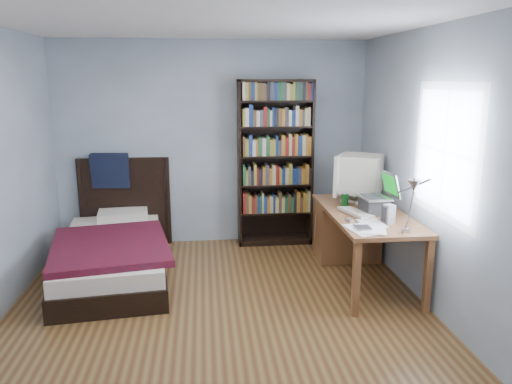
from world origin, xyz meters
TOP-DOWN VIEW (x-y plane):
  - room at (0.03, -0.00)m, footprint 4.20×4.24m
  - desk at (1.50, 1.09)m, footprint 0.75×1.64m
  - crt_monitor at (1.55, 1.09)m, footprint 0.63×0.57m
  - laptop at (1.58, 0.58)m, footprint 0.36×0.36m
  - desk_lamp at (1.52, -0.41)m, footprint 0.22×0.48m
  - keyboard at (1.38, 0.57)m, footprint 0.29×0.45m
  - speaker at (1.58, 0.23)m, footprint 0.11×0.11m
  - soda_can at (1.36, 0.90)m, footprint 0.07×0.07m
  - mouse at (1.50, 0.91)m, footprint 0.06×0.10m
  - phone_silver at (1.25, 0.33)m, footprint 0.07×0.11m
  - phone_grey at (1.26, 0.15)m, footprint 0.05×0.09m
  - external_drive at (1.29, 0.05)m, footprint 0.12×0.12m
  - bookshelf at (0.76, 1.94)m, footprint 0.91×0.30m
  - bed at (-1.09, 1.13)m, footprint 1.34×2.20m

SIDE VIEW (x-z plane):
  - bed at x=-1.09m, z-range -0.33..0.84m
  - desk at x=1.50m, z-range 0.05..0.78m
  - phone_grey at x=1.26m, z-range 0.73..0.75m
  - phone_silver at x=1.25m, z-range 0.73..0.75m
  - external_drive at x=1.29m, z-range 0.73..0.76m
  - keyboard at x=1.38m, z-range 0.72..0.76m
  - mouse at x=1.50m, z-range 0.73..0.76m
  - soda_can at x=1.36m, z-range 0.73..0.86m
  - speaker at x=1.58m, z-range 0.73..0.91m
  - laptop at x=1.58m, z-range 0.64..1.05m
  - bookshelf at x=0.76m, z-range 0.00..2.04m
  - crt_monitor at x=1.55m, z-range 0.76..1.28m
  - desk_lamp at x=1.52m, z-range 0.90..1.46m
  - room at x=0.03m, z-range 0.00..2.50m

